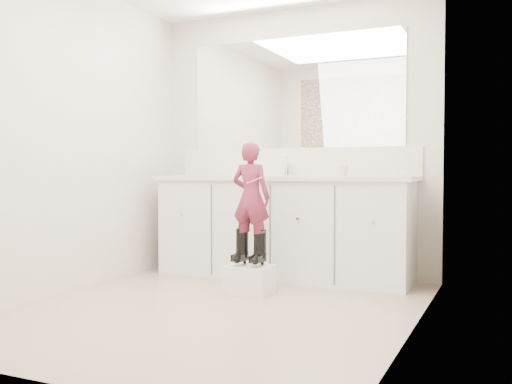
% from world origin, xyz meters
% --- Properties ---
extents(floor, '(3.00, 3.00, 0.00)m').
position_xyz_m(floor, '(0.00, 0.00, 0.00)').
color(floor, '#846D56').
rests_on(floor, ground).
extents(wall_back, '(2.60, 0.00, 2.60)m').
position_xyz_m(wall_back, '(0.00, 1.50, 1.20)').
color(wall_back, beige).
rests_on(wall_back, floor).
extents(wall_front, '(2.60, 0.00, 2.60)m').
position_xyz_m(wall_front, '(0.00, -1.50, 1.20)').
color(wall_front, beige).
rests_on(wall_front, floor).
extents(wall_left, '(0.00, 3.00, 3.00)m').
position_xyz_m(wall_left, '(-1.30, 0.00, 1.20)').
color(wall_left, beige).
rests_on(wall_left, floor).
extents(wall_right, '(0.00, 3.00, 3.00)m').
position_xyz_m(wall_right, '(1.30, 0.00, 1.20)').
color(wall_right, beige).
rests_on(wall_right, floor).
extents(vanity_cabinet, '(2.20, 0.55, 0.85)m').
position_xyz_m(vanity_cabinet, '(0.00, 1.23, 0.42)').
color(vanity_cabinet, silver).
rests_on(vanity_cabinet, floor).
extents(countertop, '(2.28, 0.58, 0.04)m').
position_xyz_m(countertop, '(0.00, 1.21, 0.87)').
color(countertop, beige).
rests_on(countertop, vanity_cabinet).
extents(backsplash, '(2.28, 0.03, 0.25)m').
position_xyz_m(backsplash, '(0.00, 1.49, 1.02)').
color(backsplash, beige).
rests_on(backsplash, countertop).
extents(mirror, '(2.00, 0.02, 1.00)m').
position_xyz_m(mirror, '(0.00, 1.49, 1.64)').
color(mirror, white).
rests_on(mirror, wall_back).
extents(dot_panel, '(2.00, 0.01, 1.20)m').
position_xyz_m(dot_panel, '(0.00, -1.49, 1.65)').
color(dot_panel, '#472819').
rests_on(dot_panel, wall_front).
extents(faucet, '(0.08, 0.08, 0.10)m').
position_xyz_m(faucet, '(0.00, 1.38, 0.94)').
color(faucet, silver).
rests_on(faucet, countertop).
extents(cup, '(0.12, 0.12, 0.09)m').
position_xyz_m(cup, '(0.53, 1.23, 0.93)').
color(cup, beige).
rests_on(cup, countertop).
extents(soap_bottle, '(0.09, 0.09, 0.19)m').
position_xyz_m(soap_bottle, '(-0.36, 1.27, 0.98)').
color(soap_bottle, beige).
rests_on(soap_bottle, countertop).
extents(step_stool, '(0.34, 0.29, 0.21)m').
position_xyz_m(step_stool, '(0.01, 0.54, 0.11)').
color(step_stool, silver).
rests_on(step_stool, floor).
extents(boot_left, '(0.11, 0.19, 0.28)m').
position_xyz_m(boot_left, '(-0.07, 0.56, 0.35)').
color(boot_left, black).
rests_on(boot_left, step_stool).
extents(boot_right, '(0.11, 0.19, 0.28)m').
position_xyz_m(boot_right, '(0.08, 0.56, 0.35)').
color(boot_right, black).
rests_on(boot_right, step_stool).
extents(toddler, '(0.31, 0.21, 0.84)m').
position_xyz_m(toddler, '(0.01, 0.56, 0.73)').
color(toddler, '#B23759').
rests_on(toddler, step_stool).
extents(toothbrush, '(0.14, 0.02, 0.06)m').
position_xyz_m(toothbrush, '(0.08, 0.48, 0.86)').
color(toothbrush, '#D75392').
rests_on(toothbrush, toddler).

